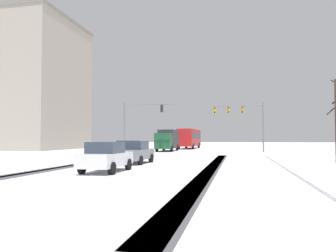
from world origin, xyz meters
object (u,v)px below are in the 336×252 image
bus_oncoming (190,137)px  box_truck_delivery (167,140)px  traffic_signal_far_left (139,117)px  car_grey_second (135,152)px  car_yellow_cab_lead (128,149)px  car_white_third (106,157)px  office_building_far_left_block (0,86)px  traffic_signal_far_right (242,115)px

bus_oncoming → box_truck_delivery: 12.17m
traffic_signal_far_left → car_grey_second: 18.39m
car_yellow_cab_lead → bus_oncoming: bearing=87.4°
traffic_signal_far_left → bus_oncoming: traffic_signal_far_left is taller
traffic_signal_far_left → car_grey_second: bearing=-74.1°
traffic_signal_far_left → bus_oncoming: 18.19m
traffic_signal_far_left → car_yellow_cab_lead: 12.67m
car_white_third → box_truck_delivery: bearing=95.4°
office_building_far_left_block → car_yellow_cab_lead: bearing=-34.5°
car_yellow_cab_lead → traffic_signal_far_left: bearing=102.2°
car_grey_second → bus_oncoming: 34.95m
box_truck_delivery → car_grey_second: bearing=-83.9°
bus_oncoming → box_truck_delivery: (-1.43, -12.08, -0.36)m
traffic_signal_far_left → car_grey_second: (4.94, -17.33, -3.68)m
car_white_third → box_truck_delivery: (-2.75, 28.85, 0.82)m
bus_oncoming → box_truck_delivery: bearing=-96.7°
bus_oncoming → box_truck_delivery: bus_oncoming is taller
car_yellow_cab_lead → box_truck_delivery: (-0.08, 17.36, 0.82)m
traffic_signal_far_left → office_building_far_left_block: (-27.85, 9.09, 6.31)m
traffic_signal_far_left → car_yellow_cab_lead: traffic_signal_far_left is taller
car_grey_second → office_building_far_left_block: (-32.80, 26.42, 9.99)m
traffic_signal_far_right → office_building_far_left_block: size_ratio=0.25×
box_truck_delivery → traffic_signal_far_left: bearing=-114.3°
traffic_signal_far_right → bus_oncoming: bearing=123.3°
car_grey_second → bus_oncoming: bearing=91.7°
car_white_third → traffic_signal_far_left: bearing=102.6°
traffic_signal_far_right → traffic_signal_far_left: bearing=-162.9°
car_yellow_cab_lead → car_white_third: size_ratio=1.02×
car_yellow_cab_lead → office_building_far_left_block: (-30.42, 20.94, 9.99)m
car_grey_second → box_truck_delivery: bearing=96.1°
traffic_signal_far_right → car_white_third: size_ratio=1.61×
traffic_signal_far_right → car_white_third: bearing=-105.6°
office_building_far_left_block → box_truck_delivery: bearing=-6.7°
bus_oncoming → office_building_far_left_block: bearing=-165.0°
car_white_third → bus_oncoming: size_ratio=0.37×
car_yellow_cab_lead → car_white_third: same height
traffic_signal_far_left → car_yellow_cab_lead: size_ratio=1.70×
traffic_signal_far_right → bus_oncoming: 16.53m
box_truck_delivery → office_building_far_left_block: size_ratio=0.28×
traffic_signal_far_left → car_white_third: (5.23, -23.35, -3.68)m
box_truck_delivery → car_yellow_cab_lead: bearing=-89.7°
bus_oncoming → car_grey_second: bearing=-88.3°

